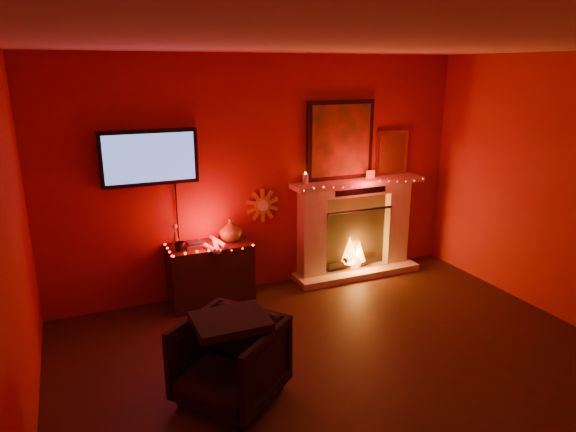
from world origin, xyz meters
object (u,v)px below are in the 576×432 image
(tv, at_px, (150,158))
(armchair, at_px, (230,361))
(console_table, at_px, (211,271))
(fireplace, at_px, (354,219))
(sunburst_clock, at_px, (263,205))

(tv, relative_size, armchair, 1.67)
(console_table, distance_m, armchair, 1.80)
(console_table, relative_size, armchair, 1.27)
(fireplace, bearing_deg, tv, 178.50)
(fireplace, xyz_separation_m, tv, (-2.44, 0.06, 0.92))
(fireplace, bearing_deg, armchair, -139.55)
(console_table, bearing_deg, tv, 160.53)
(console_table, bearing_deg, sunburst_clock, 17.32)
(fireplace, bearing_deg, console_table, -176.12)
(tv, bearing_deg, armchair, -83.82)
(console_table, bearing_deg, fireplace, 3.88)
(fireplace, height_order, tv, fireplace)
(sunburst_clock, bearing_deg, console_table, -162.68)
(tv, bearing_deg, sunburst_clock, 1.24)
(fireplace, height_order, console_table, fireplace)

